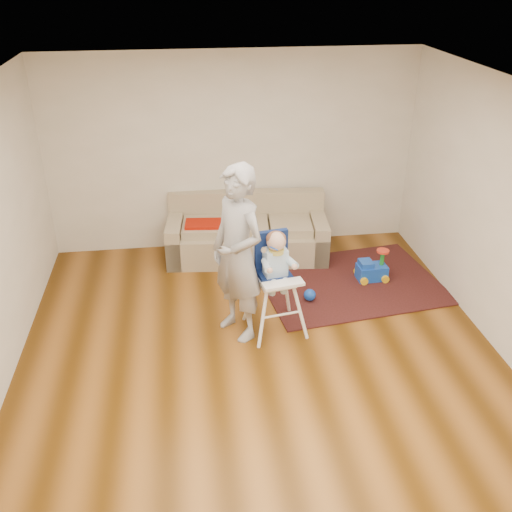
{
  "coord_description": "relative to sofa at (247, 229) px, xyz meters",
  "views": [
    {
      "loc": [
        -0.69,
        -4.7,
        3.72
      ],
      "look_at": [
        0.0,
        0.4,
        1.0
      ],
      "focal_mm": 40.0,
      "sensor_mm": 36.0,
      "label": 1
    }
  ],
  "objects": [
    {
      "name": "ground",
      "position": [
        -0.13,
        -2.3,
        -0.42
      ],
      "size": [
        5.5,
        5.5,
        0.0
      ],
      "primitive_type": "plane",
      "color": "#4D2B08",
      "rests_on": "ground"
    },
    {
      "name": "room_envelope",
      "position": [
        -0.13,
        -1.77,
        1.46
      ],
      "size": [
        5.04,
        5.52,
        2.72
      ],
      "color": "beige",
      "rests_on": "ground"
    },
    {
      "name": "high_chair",
      "position": [
        0.09,
        -1.78,
        0.16
      ],
      "size": [
        0.65,
        0.65,
        1.21
      ],
      "rotation": [
        0.0,
        0.0,
        0.17
      ],
      "color": "white",
      "rests_on": "ground"
    },
    {
      "name": "adult",
      "position": [
        -0.31,
        -1.78,
        0.55
      ],
      "size": [
        0.78,
        0.85,
        1.94
      ],
      "primitive_type": "imported",
      "rotation": [
        0.0,
        0.0,
        -0.99
      ],
      "color": "#9B9B9D",
      "rests_on": "ground"
    },
    {
      "name": "area_rug",
      "position": [
        1.21,
        -0.92,
        -0.41
      ],
      "size": [
        2.4,
        1.93,
        0.02
      ],
      "primitive_type": "cube",
      "rotation": [
        0.0,
        0.0,
        0.13
      ],
      "color": "black",
      "rests_on": "ground"
    },
    {
      "name": "ride_on_toy",
      "position": [
        1.51,
        -0.88,
        -0.2
      ],
      "size": [
        0.38,
        0.28,
        0.41
      ],
      "primitive_type": null,
      "rotation": [
        0.0,
        0.0,
        0.05
      ],
      "color": "blue",
      "rests_on": "area_rug"
    },
    {
      "name": "sofa",
      "position": [
        0.0,
        0.0,
        0.0
      ],
      "size": [
        2.23,
        1.09,
        0.83
      ],
      "rotation": [
        0.0,
        0.0,
        -0.1
      ],
      "color": "#9A916E",
      "rests_on": "ground"
    },
    {
      "name": "side_table",
      "position": [
        -0.81,
        0.2,
        -0.18
      ],
      "size": [
        0.47,
        0.47,
        0.47
      ],
      "primitive_type": null,
      "color": "black",
      "rests_on": "ground"
    },
    {
      "name": "toy_ball",
      "position": [
        0.61,
        -1.28,
        -0.33
      ],
      "size": [
        0.15,
        0.15,
        0.15
      ],
      "primitive_type": "sphere",
      "color": "blue",
      "rests_on": "area_rug"
    }
  ]
}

